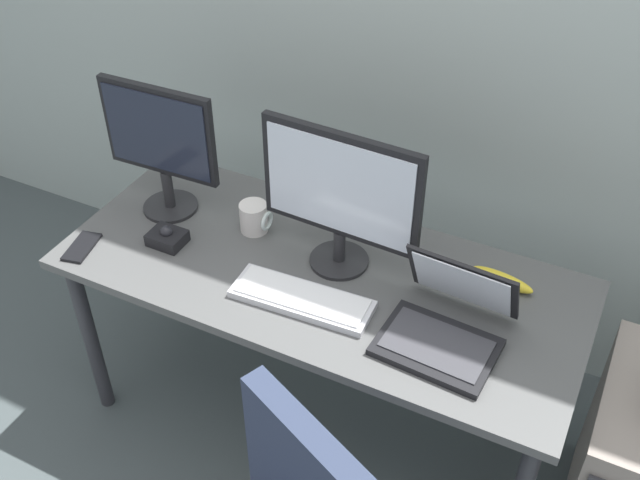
{
  "coord_description": "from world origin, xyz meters",
  "views": [
    {
      "loc": [
        0.74,
        -1.5,
        2.19
      ],
      "look_at": [
        0.0,
        0.0,
        0.83
      ],
      "focal_mm": 41.98,
      "sensor_mm": 36.0,
      "label": 1
    }
  ],
  "objects": [
    {
      "name": "ground_plane",
      "position": [
        0.0,
        0.0,
        0.0
      ],
      "size": [
        8.0,
        8.0,
        0.0
      ],
      "primitive_type": "plane",
      "color": "#434D4E"
    },
    {
      "name": "desk",
      "position": [
        0.0,
        0.0,
        0.63
      ],
      "size": [
        1.58,
        0.68,
        0.71
      ],
      "color": "#505151",
      "rests_on": "ground"
    },
    {
      "name": "monitor_main",
      "position": [
        0.03,
        0.06,
        0.96
      ],
      "size": [
        0.49,
        0.18,
        0.45
      ],
      "color": "#262628",
      "rests_on": "desk"
    },
    {
      "name": "monitor_side",
      "position": [
        -0.58,
        0.06,
        0.96
      ],
      "size": [
        0.39,
        0.18,
        0.45
      ],
      "color": "#262628",
      "rests_on": "desk"
    },
    {
      "name": "keyboard",
      "position": [
        0.01,
        -0.14,
        0.72
      ],
      "size": [
        0.42,
        0.16,
        0.03
      ],
      "color": "silver",
      "rests_on": "desk"
    },
    {
      "name": "laptop",
      "position": [
        0.42,
        -0.09,
        0.76
      ],
      "size": [
        0.33,
        0.34,
        0.22
      ],
      "color": "black",
      "rests_on": "desk"
    },
    {
      "name": "trackball_mouse",
      "position": [
        -0.49,
        -0.09,
        0.73
      ],
      "size": [
        0.11,
        0.09,
        0.07
      ],
      "color": "black",
      "rests_on": "desk"
    },
    {
      "name": "coffee_mug",
      "position": [
        -0.27,
        0.09,
        0.75
      ],
      "size": [
        0.1,
        0.09,
        0.1
      ],
      "color": "silver",
      "rests_on": "desk"
    },
    {
      "name": "cell_phone",
      "position": [
        -0.71,
        -0.23,
        0.71
      ],
      "size": [
        0.1,
        0.15,
        0.01
      ],
      "primitive_type": "cube",
      "rotation": [
        0.0,
        0.0,
        0.21
      ],
      "color": "black",
      "rests_on": "desk"
    },
    {
      "name": "banana",
      "position": [
        0.5,
        0.18,
        0.73
      ],
      "size": [
        0.19,
        0.07,
        0.04
      ],
      "primitive_type": "ellipsoid",
      "rotation": [
        0.0,
        0.0,
        3.0
      ],
      "color": "yellow",
      "rests_on": "desk"
    }
  ]
}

